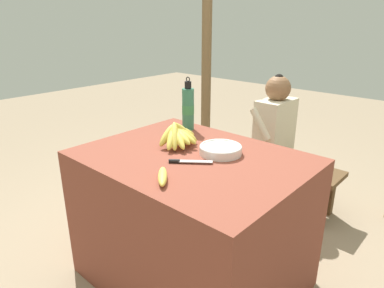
% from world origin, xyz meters
% --- Properties ---
extents(ground_plane, '(12.00, 12.00, 0.00)m').
position_xyz_m(ground_plane, '(0.00, 0.00, 0.00)').
color(ground_plane, gray).
extents(market_counter, '(1.17, 0.90, 0.80)m').
position_xyz_m(market_counter, '(0.00, 0.00, 0.40)').
color(market_counter, brown).
rests_on(market_counter, ground_plane).
extents(banana_bunch_ripe, '(0.19, 0.30, 0.15)m').
position_xyz_m(banana_bunch_ripe, '(-0.15, 0.06, 0.87)').
color(banana_bunch_ripe, '#4C381E').
rests_on(banana_bunch_ripe, market_counter).
extents(serving_bowl, '(0.23, 0.23, 0.05)m').
position_xyz_m(serving_bowl, '(0.10, 0.12, 0.82)').
color(serving_bowl, white).
rests_on(serving_bowl, market_counter).
extents(water_bottle, '(0.08, 0.08, 0.34)m').
position_xyz_m(water_bottle, '(-0.32, 0.32, 0.94)').
color(water_bottle, '#337556').
rests_on(water_bottle, market_counter).
extents(loose_banana_front, '(0.16, 0.16, 0.04)m').
position_xyz_m(loose_banana_front, '(0.10, -0.31, 0.82)').
color(loose_banana_front, '#E0C64C').
rests_on(loose_banana_front, market_counter).
extents(knife, '(0.19, 0.16, 0.02)m').
position_xyz_m(knife, '(0.04, -0.10, 0.81)').
color(knife, '#BCBCC1').
rests_on(knife, market_counter).
extents(wooden_bench, '(1.30, 0.32, 0.38)m').
position_xyz_m(wooden_bench, '(-0.22, 1.15, 0.32)').
color(wooden_bench, brown).
rests_on(wooden_bench, ground_plane).
extents(seated_vendor, '(0.40, 0.39, 1.09)m').
position_xyz_m(seated_vendor, '(-0.16, 1.12, 0.62)').
color(seated_vendor, '#564C60').
rests_on(seated_vendor, ground_plane).
extents(banana_bunch_green, '(0.16, 0.24, 0.13)m').
position_xyz_m(banana_bunch_green, '(-0.55, 1.15, 0.44)').
color(banana_bunch_green, '#4C381E').
rests_on(banana_bunch_green, wooden_bench).
extents(support_post_near, '(0.10, 0.10, 2.38)m').
position_xyz_m(support_post_near, '(-1.18, 1.53, 1.19)').
color(support_post_near, brown).
rests_on(support_post_near, ground_plane).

